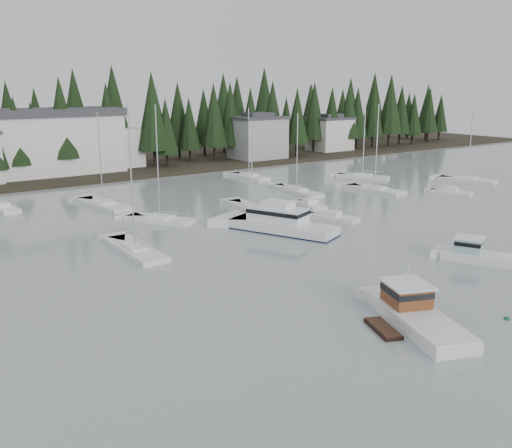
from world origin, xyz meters
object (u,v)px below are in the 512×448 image
at_px(runabout_4, 310,206).
at_px(sailboat_7, 103,206).
at_px(sailboat_8, 252,210).
at_px(sailboat_10, 160,221).
at_px(lobster_boat_teal, 481,256).
at_px(runabout_2, 450,193).
at_px(sailboat_2, 375,191).
at_px(house_east_b, 330,133).
at_px(runabout_1, 331,218).
at_px(sailboat_6, 135,251).
at_px(lobster_boat_brown, 415,317).
at_px(sailboat_4, 467,181).
at_px(harbor_inn, 58,142).
at_px(sailboat_1, 296,192).
at_px(sailboat_5, 249,178).
at_px(house_east_a, 258,137).
at_px(sailboat_3, 362,178).
at_px(runabout_3, 3,209).
at_px(cabin_cruiser_center, 281,225).

bearing_deg(runabout_4, sailboat_7, 63.68).
height_order(sailboat_7, sailboat_8, sailboat_7).
height_order(sailboat_10, runabout_4, sailboat_10).
relative_size(lobster_boat_teal, runabout_2, 1.25).
height_order(sailboat_2, sailboat_7, sailboat_2).
bearing_deg(lobster_boat_teal, runabout_2, -75.05).
distance_m(house_east_b, runabout_4, 60.85).
bearing_deg(house_east_b, runabout_1, -132.89).
bearing_deg(sailboat_8, sailboat_6, 120.01).
bearing_deg(sailboat_7, lobster_boat_brown, 175.93).
height_order(lobster_boat_brown, sailboat_4, sailboat_4).
height_order(harbor_inn, sailboat_1, harbor_inn).
distance_m(house_east_b, sailboat_5, 41.33).
height_order(harbor_inn, sailboat_2, sailboat_2).
relative_size(sailboat_2, runabout_2, 2.13).
xyz_separation_m(house_east_a, sailboat_6, (-47.93, -46.21, -4.83)).
bearing_deg(sailboat_10, runabout_2, -131.80).
relative_size(lobster_boat_brown, sailboat_6, 0.68).
height_order(sailboat_2, runabout_2, sailboat_2).
relative_size(house_east_a, sailboat_7, 0.84).
relative_size(sailboat_5, sailboat_7, 0.97).
height_order(house_east_b, runabout_1, house_east_b).
height_order(harbor_inn, runabout_2, harbor_inn).
distance_m(sailboat_3, runabout_2, 17.60).
bearing_deg(runabout_3, runabout_2, -123.51).
distance_m(sailboat_4, runabout_3, 69.56).
bearing_deg(harbor_inn, sailboat_5, -41.19).
bearing_deg(sailboat_6, sailboat_4, -83.03).
distance_m(house_east_a, sailboat_6, 66.75).
bearing_deg(house_east_a, sailboat_7, -150.02).
bearing_deg(runabout_1, runabout_3, 28.90).
height_order(house_east_b, runabout_4, house_east_b).
bearing_deg(house_east_a, sailboat_2, -99.23).
bearing_deg(lobster_boat_brown, lobster_boat_teal, -49.03).
bearing_deg(sailboat_6, sailboat_5, -47.38).
bearing_deg(runabout_4, house_east_a, -17.09).
bearing_deg(house_east_b, lobster_boat_brown, -129.73).
distance_m(house_east_a, runabout_1, 53.28).
height_order(harbor_inn, sailboat_6, sailboat_6).
bearing_deg(lobster_boat_teal, sailboat_7, -1.80).
distance_m(house_east_a, lobster_boat_teal, 71.47).
distance_m(harbor_inn, sailboat_1, 43.17).
relative_size(house_east_a, sailboat_4, 0.88).
bearing_deg(sailboat_7, house_east_a, -67.32).
distance_m(sailboat_1, runabout_4, 10.14).
xyz_separation_m(harbor_inn, sailboat_6, (-8.97, -50.55, -5.70)).
relative_size(lobster_boat_teal, sailboat_7, 0.61).
xyz_separation_m(sailboat_5, runabout_1, (-9.55, -30.17, 0.06)).
xyz_separation_m(cabin_cruiser_center, sailboat_10, (-8.45, 11.77, -0.68)).
height_order(lobster_boat_brown, sailboat_6, sailboat_6).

